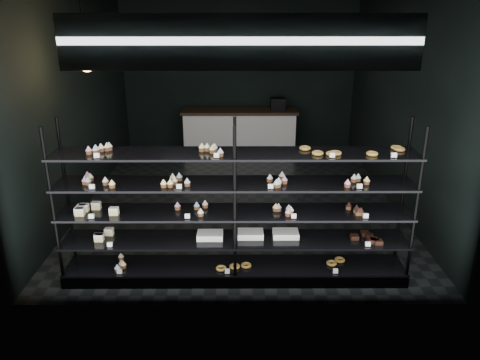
{
  "coord_description": "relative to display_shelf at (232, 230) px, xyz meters",
  "views": [
    {
      "loc": [
        -0.02,
        -7.3,
        3.07
      ],
      "look_at": [
        -0.0,
        -1.9,
        1.04
      ],
      "focal_mm": 35.0,
      "sensor_mm": 36.0,
      "label": 1
    }
  ],
  "objects": [
    {
      "name": "display_shelf",
      "position": [
        0.0,
        0.0,
        0.0
      ],
      "size": [
        4.0,
        0.5,
        1.91
      ],
      "color": "black",
      "rests_on": "room"
    },
    {
      "name": "service_counter",
      "position": [
        0.11,
        4.95,
        -0.13
      ],
      "size": [
        2.45,
        0.65,
        1.23
      ],
      "color": "silver",
      "rests_on": "room"
    },
    {
      "name": "room",
      "position": [
        0.09,
        2.45,
        0.97
      ],
      "size": [
        5.01,
        6.01,
        3.2
      ],
      "color": "black",
      "rests_on": "ground"
    },
    {
      "name": "signage",
      "position": [
        0.09,
        -0.48,
        2.12
      ],
      "size": [
        3.3,
        0.05,
        0.5
      ],
      "color": "#0D0B3A",
      "rests_on": "room"
    },
    {
      "name": "pendant_lamp",
      "position": [
        -1.79,
        1.03,
        1.82
      ],
      "size": [
        0.32,
        0.32,
        0.89
      ],
      "color": "black",
      "rests_on": "room"
    }
  ]
}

